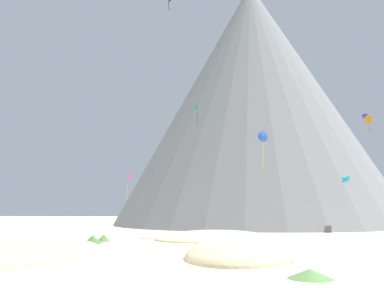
% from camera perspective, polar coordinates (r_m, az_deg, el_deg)
% --- Properties ---
extents(ground_plane, '(400.00, 400.00, 0.00)m').
position_cam_1_polar(ground_plane, '(28.71, -4.80, -17.39)').
color(ground_plane, beige).
extents(dune_foreground_left, '(15.02, 23.83, 2.60)m').
position_cam_1_polar(dune_foreground_left, '(39.34, -25.15, -14.41)').
color(dune_foreground_left, '#C6B284').
rests_on(dune_foreground_left, ground_plane).
extents(dune_foreground_right, '(22.45, 22.88, 2.27)m').
position_cam_1_polar(dune_foreground_right, '(55.00, 3.20, -13.64)').
color(dune_foreground_right, '#CCBA8E').
rests_on(dune_foreground_right, ground_plane).
extents(dune_midground, '(10.17, 14.81, 3.47)m').
position_cam_1_polar(dune_midground, '(34.28, 6.90, -16.07)').
color(dune_midground, beige).
rests_on(dune_midground, ground_plane).
extents(bush_far_left, '(2.81, 2.81, 0.69)m').
position_cam_1_polar(bush_far_left, '(31.67, 12.77, -15.83)').
color(bush_far_left, '#568442').
rests_on(bush_far_left, ground_plane).
extents(bush_low_patch, '(3.68, 3.68, 0.55)m').
position_cam_1_polar(bush_low_patch, '(24.67, 16.85, -17.67)').
color(bush_low_patch, '#568442').
rests_on(bush_low_patch, ground_plane).
extents(bush_near_left, '(3.58, 3.58, 0.81)m').
position_cam_1_polar(bush_near_left, '(38.82, 8.02, -14.67)').
color(bush_near_left, '#668C4C').
rests_on(bush_near_left, ground_plane).
extents(bush_far_right, '(2.63, 2.63, 0.90)m').
position_cam_1_polar(bush_far_right, '(51.42, -12.73, -13.21)').
color(bush_far_right, '#568442').
rests_on(bush_far_right, ground_plane).
extents(bush_scatter_east, '(2.52, 2.52, 1.00)m').
position_cam_1_polar(bush_scatter_east, '(48.32, -14.27, -13.35)').
color(bush_scatter_east, '#477238').
rests_on(bush_scatter_east, ground_plane).
extents(rock_massif, '(102.01, 102.01, 69.55)m').
position_cam_1_polar(rock_massif, '(110.13, 9.89, 4.73)').
color(rock_massif, slate).
rests_on(rock_massif, ground_plane).
extents(kite_cyan_low, '(1.36, 1.30, 1.29)m').
position_cam_1_polar(kite_cyan_low, '(75.68, 21.52, -4.77)').
color(kite_cyan_low, '#33BCDB').
extents(kite_indigo_mid, '(0.81, 0.72, 3.40)m').
position_cam_1_polar(kite_indigo_mid, '(72.51, 23.94, 3.65)').
color(kite_indigo_mid, '#5138B2').
extents(kite_pink_low, '(1.53, 1.51, 4.88)m').
position_cam_1_polar(kite_pink_low, '(85.53, 1.57, -4.70)').
color(kite_pink_low, pink).
extents(kite_blue_mid, '(1.55, 0.88, 5.40)m').
position_cam_1_polar(kite_blue_mid, '(56.76, 10.32, 0.96)').
color(kite_blue_mid, blue).
extents(kite_magenta_low, '(0.80, 0.82, 5.58)m').
position_cam_1_polar(kite_magenta_low, '(86.12, -9.30, -5.26)').
color(kite_magenta_low, '#D1339E').
extents(kite_teal_mid, '(1.11, 1.48, 3.84)m').
position_cam_1_polar(kite_teal_mid, '(82.23, 0.57, 5.09)').
color(kite_teal_mid, teal).
extents(kite_white_mid, '(1.21, 1.17, 5.63)m').
position_cam_1_polar(kite_white_mid, '(90.46, 18.69, -1.80)').
color(kite_white_mid, white).
extents(kite_orange_mid, '(1.15, 0.75, 2.97)m').
position_cam_1_polar(kite_orange_mid, '(67.70, 24.40, 3.13)').
color(kite_orange_mid, orange).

